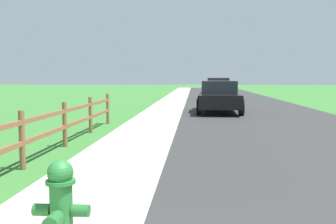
# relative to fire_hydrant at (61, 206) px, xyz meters

# --- Properties ---
(ground_plane) EXTENTS (120.00, 120.00, 0.00)m
(ground_plane) POSITION_rel_fire_hydrant_xyz_m (0.69, 23.09, -0.47)
(ground_plane) COLOR #35702F
(road_asphalt) EXTENTS (7.00, 66.00, 0.01)m
(road_asphalt) POSITION_rel_fire_hydrant_xyz_m (4.19, 25.09, -0.47)
(road_asphalt) COLOR #2F2F2F
(road_asphalt) RESTS_ON ground
(curb_concrete) EXTENTS (6.00, 66.00, 0.01)m
(curb_concrete) POSITION_rel_fire_hydrant_xyz_m (-2.31, 25.09, -0.47)
(curb_concrete) COLOR #B7B79A
(curb_concrete) RESTS_ON ground
(grass_verge) EXTENTS (5.00, 66.00, 0.00)m
(grass_verge) POSITION_rel_fire_hydrant_xyz_m (-3.81, 25.09, -0.47)
(grass_verge) COLOR #35702F
(grass_verge) RESTS_ON ground
(fire_hydrant) EXTENTS (0.55, 0.46, 0.92)m
(fire_hydrant) POSITION_rel_fire_hydrant_xyz_m (0.00, 0.00, 0.00)
(fire_hydrant) COLOR #287233
(fire_hydrant) RESTS_ON ground
(rail_fence) EXTENTS (0.11, 11.67, 1.10)m
(rail_fence) POSITION_rel_fire_hydrant_xyz_m (-1.87, 4.38, 0.17)
(rail_fence) COLOR brown
(rail_fence) RESTS_ON ground
(parked_suv_black) EXTENTS (2.18, 4.96, 1.52)m
(parked_suv_black) POSITION_rel_fire_hydrant_xyz_m (2.45, 15.16, 0.29)
(parked_suv_black) COLOR black
(parked_suv_black) RESTS_ON ground
(parked_car_red) EXTENTS (2.02, 4.31, 1.65)m
(parked_car_red) POSITION_rel_fire_hydrant_xyz_m (3.03, 25.47, 0.37)
(parked_car_red) COLOR maroon
(parked_car_red) RESTS_ON ground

